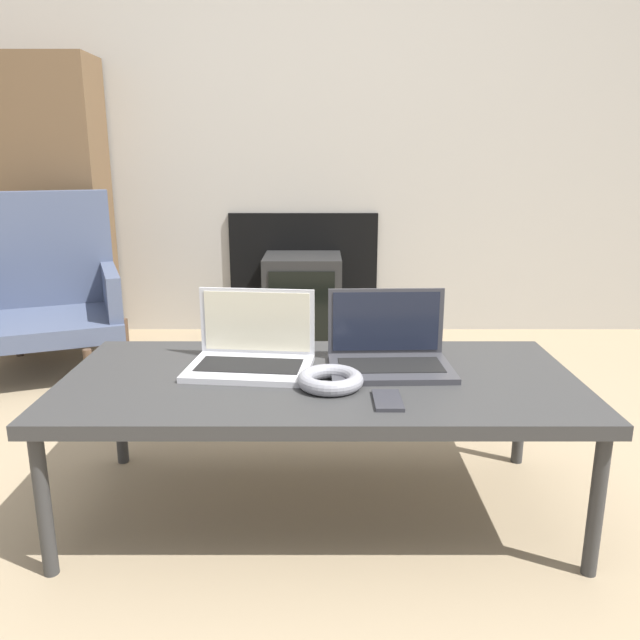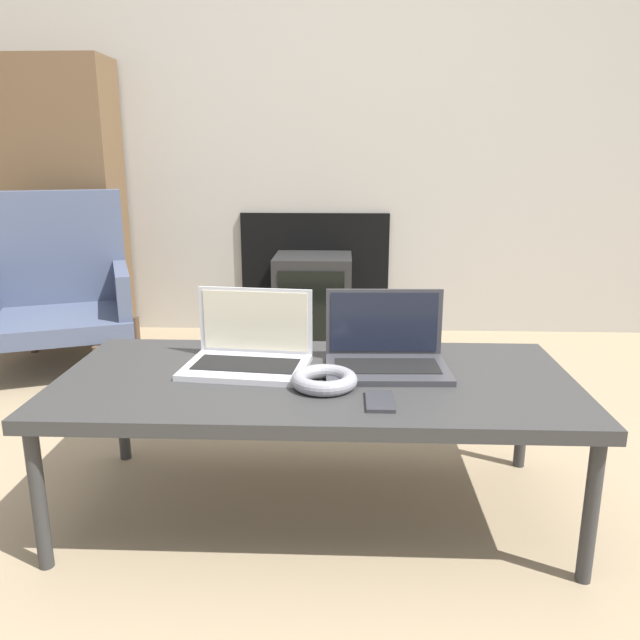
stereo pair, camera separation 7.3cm
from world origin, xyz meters
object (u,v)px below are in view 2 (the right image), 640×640
object	(u,v)px
laptop_right	(386,352)
armchair	(57,284)
headphones	(324,380)
phone	(380,401)
laptop_left	(249,351)
tv	(313,298)

from	to	relation	value
laptop_right	armchair	distance (m)	1.89
laptop_right	headphones	xyz separation A→B (m)	(-0.17, -0.16, -0.02)
phone	headphones	bearing A→B (deg)	143.47
laptop_left	laptop_right	xyz separation A→B (m)	(0.38, 0.00, 0.00)
headphones	phone	bearing A→B (deg)	-36.53
headphones	phone	world-z (taller)	headphones
phone	armchair	bearing A→B (deg)	135.05
laptop_left	tv	distance (m)	1.63
phone	tv	bearing A→B (deg)	97.75
laptop_left	armchair	xyz separation A→B (m)	(-1.09, 1.18, -0.06)
tv	laptop_left	bearing A→B (deg)	-93.44
phone	tv	size ratio (longest dim) A/B	0.27
laptop_left	tv	size ratio (longest dim) A/B	0.77
laptop_right	armchair	size ratio (longest dim) A/B	0.42
phone	armchair	size ratio (longest dim) A/B	0.15
headphones	laptop_right	bearing A→B (deg)	44.22
laptop_left	armchair	size ratio (longest dim) A/B	0.44
laptop_left	laptop_right	world-z (taller)	same
tv	headphones	bearing A→B (deg)	-86.17
headphones	phone	size ratio (longest dim) A/B	1.35
laptop_right	tv	world-z (taller)	laptop_right
phone	armchair	distance (m)	2.04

